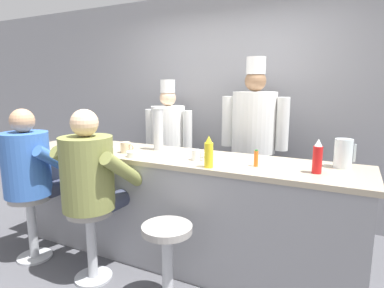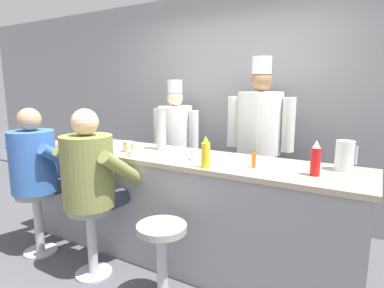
{
  "view_description": "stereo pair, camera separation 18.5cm",
  "coord_description": "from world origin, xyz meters",
  "px_view_note": "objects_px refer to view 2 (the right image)",
  "views": [
    {
      "loc": [
        1.38,
        -2.08,
        1.58
      ],
      "look_at": [
        0.18,
        0.31,
        1.09
      ],
      "focal_mm": 30.0,
      "sensor_mm": 36.0,
      "label": 1
    },
    {
      "loc": [
        1.55,
        -2.0,
        1.58
      ],
      "look_at": [
        0.18,
        0.31,
        1.09
      ],
      "focal_mm": 30.0,
      "sensor_mm": 36.0,
      "label": 2
    }
  ],
  "objects_px": {
    "ketchup_bottle_red": "(316,159)",
    "empty_stool_round": "(162,251)",
    "diner_seated_olive": "(92,176)",
    "hot_sauce_bottle_orange": "(254,159)",
    "water_pitcher_clear": "(345,156)",
    "cook_in_whites_near": "(175,141)",
    "coffee_mug_tan": "(129,147)",
    "diner_seated_blue": "(37,166)",
    "coffee_mug_white": "(196,155)",
    "cup_stack_steel": "(161,129)",
    "breakfast_plate": "(105,146)",
    "cereal_bowl": "(136,153)",
    "cook_in_whites_far": "(259,138)",
    "mustard_bottle_yellow": "(206,153)"
  },
  "relations": [
    {
      "from": "ketchup_bottle_red",
      "to": "hot_sauce_bottle_orange",
      "type": "bearing_deg",
      "value": 179.85
    },
    {
      "from": "empty_stool_round",
      "to": "cook_in_whites_far",
      "type": "distance_m",
      "value": 1.69
    },
    {
      "from": "cook_in_whites_far",
      "to": "ketchup_bottle_red",
      "type": "bearing_deg",
      "value": -53.93
    },
    {
      "from": "mustard_bottle_yellow",
      "to": "water_pitcher_clear",
      "type": "relative_size",
      "value": 1.1
    },
    {
      "from": "hot_sauce_bottle_orange",
      "to": "diner_seated_olive",
      "type": "xyz_separation_m",
      "value": [
        -1.2,
        -0.51,
        -0.18
      ]
    },
    {
      "from": "cereal_bowl",
      "to": "empty_stool_round",
      "type": "xyz_separation_m",
      "value": [
        0.57,
        -0.41,
        -0.58
      ]
    },
    {
      "from": "coffee_mug_tan",
      "to": "mustard_bottle_yellow",
      "type": "bearing_deg",
      "value": -9.84
    },
    {
      "from": "breakfast_plate",
      "to": "cereal_bowl",
      "type": "distance_m",
      "value": 0.56
    },
    {
      "from": "coffee_mug_tan",
      "to": "diner_seated_olive",
      "type": "xyz_separation_m",
      "value": [
        0.01,
        -0.47,
        -0.17
      ]
    },
    {
      "from": "cereal_bowl",
      "to": "cook_in_whites_near",
      "type": "relative_size",
      "value": 0.08
    },
    {
      "from": "breakfast_plate",
      "to": "coffee_mug_tan",
      "type": "height_order",
      "value": "coffee_mug_tan"
    },
    {
      "from": "hot_sauce_bottle_orange",
      "to": "cereal_bowl",
      "type": "height_order",
      "value": "hot_sauce_bottle_orange"
    },
    {
      "from": "mustard_bottle_yellow",
      "to": "hot_sauce_bottle_orange",
      "type": "distance_m",
      "value": 0.37
    },
    {
      "from": "cup_stack_steel",
      "to": "ketchup_bottle_red",
      "type": "bearing_deg",
      "value": -8.34
    },
    {
      "from": "ketchup_bottle_red",
      "to": "cook_in_whites_near",
      "type": "relative_size",
      "value": 0.15
    },
    {
      "from": "ketchup_bottle_red",
      "to": "hot_sauce_bottle_orange",
      "type": "height_order",
      "value": "ketchup_bottle_red"
    },
    {
      "from": "ketchup_bottle_red",
      "to": "empty_stool_round",
      "type": "height_order",
      "value": "ketchup_bottle_red"
    },
    {
      "from": "ketchup_bottle_red",
      "to": "water_pitcher_clear",
      "type": "height_order",
      "value": "ketchup_bottle_red"
    },
    {
      "from": "water_pitcher_clear",
      "to": "empty_stool_round",
      "type": "xyz_separation_m",
      "value": [
        -1.07,
        -0.79,
        -0.67
      ]
    },
    {
      "from": "hot_sauce_bottle_orange",
      "to": "diner_seated_olive",
      "type": "distance_m",
      "value": 1.31
    },
    {
      "from": "hot_sauce_bottle_orange",
      "to": "cereal_bowl",
      "type": "relative_size",
      "value": 0.93
    },
    {
      "from": "hot_sauce_bottle_orange",
      "to": "coffee_mug_tan",
      "type": "relative_size",
      "value": 0.92
    },
    {
      "from": "mustard_bottle_yellow",
      "to": "diner_seated_blue",
      "type": "height_order",
      "value": "diner_seated_blue"
    },
    {
      "from": "diner_seated_blue",
      "to": "cup_stack_steel",
      "type": "bearing_deg",
      "value": 38.4
    },
    {
      "from": "mustard_bottle_yellow",
      "to": "hot_sauce_bottle_orange",
      "type": "xyz_separation_m",
      "value": [
        0.31,
        0.19,
        -0.05
      ]
    },
    {
      "from": "water_pitcher_clear",
      "to": "empty_stool_round",
      "type": "distance_m",
      "value": 1.49
    },
    {
      "from": "coffee_mug_tan",
      "to": "empty_stool_round",
      "type": "xyz_separation_m",
      "value": [
        0.74,
        -0.51,
        -0.61
      ]
    },
    {
      "from": "coffee_mug_tan",
      "to": "cup_stack_steel",
      "type": "relative_size",
      "value": 0.35
    },
    {
      "from": "cook_in_whites_near",
      "to": "water_pitcher_clear",
      "type": "bearing_deg",
      "value": -21.32
    },
    {
      "from": "coffee_mug_white",
      "to": "hot_sauce_bottle_orange",
      "type": "bearing_deg",
      "value": 1.56
    },
    {
      "from": "cook_in_whites_near",
      "to": "empty_stool_round",
      "type": "bearing_deg",
      "value": -59.64
    },
    {
      "from": "coffee_mug_white",
      "to": "cup_stack_steel",
      "type": "bearing_deg",
      "value": 156.44
    },
    {
      "from": "cereal_bowl",
      "to": "empty_stool_round",
      "type": "bearing_deg",
      "value": -35.83
    },
    {
      "from": "diner_seated_blue",
      "to": "empty_stool_round",
      "type": "relative_size",
      "value": 2.26
    },
    {
      "from": "cook_in_whites_near",
      "to": "cook_in_whites_far",
      "type": "bearing_deg",
      "value": 0.14
    },
    {
      "from": "water_pitcher_clear",
      "to": "cook_in_whites_near",
      "type": "relative_size",
      "value": 0.13
    },
    {
      "from": "breakfast_plate",
      "to": "diner_seated_olive",
      "type": "distance_m",
      "value": 0.66
    },
    {
      "from": "mustard_bottle_yellow",
      "to": "diner_seated_blue",
      "type": "bearing_deg",
      "value": -168.9
    },
    {
      "from": "water_pitcher_clear",
      "to": "cook_in_whites_far",
      "type": "bearing_deg",
      "value": 139.38
    },
    {
      "from": "breakfast_plate",
      "to": "cereal_bowl",
      "type": "relative_size",
      "value": 1.87
    },
    {
      "from": "diner_seated_blue",
      "to": "coffee_mug_white",
      "type": "bearing_deg",
      "value": 19.14
    },
    {
      "from": "cup_stack_steel",
      "to": "empty_stool_round",
      "type": "bearing_deg",
      "value": -54.33
    },
    {
      "from": "diner_seated_olive",
      "to": "empty_stool_round",
      "type": "relative_size",
      "value": 2.29
    },
    {
      "from": "coffee_mug_tan",
      "to": "hot_sauce_bottle_orange",
      "type": "bearing_deg",
      "value": 1.68
    },
    {
      "from": "hot_sauce_bottle_orange",
      "to": "coffee_mug_tan",
      "type": "bearing_deg",
      "value": -178.32
    },
    {
      "from": "cup_stack_steel",
      "to": "coffee_mug_white",
      "type": "bearing_deg",
      "value": -23.56
    },
    {
      "from": "empty_stool_round",
      "to": "cup_stack_steel",
      "type": "bearing_deg",
      "value": 125.67
    },
    {
      "from": "hot_sauce_bottle_orange",
      "to": "empty_stool_round",
      "type": "height_order",
      "value": "hot_sauce_bottle_orange"
    },
    {
      "from": "coffee_mug_tan",
      "to": "diner_seated_olive",
      "type": "relative_size",
      "value": 0.1
    },
    {
      "from": "cup_stack_steel",
      "to": "diner_seated_olive",
      "type": "xyz_separation_m",
      "value": [
        -0.18,
        -0.72,
        -0.32
      ]
    }
  ]
}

